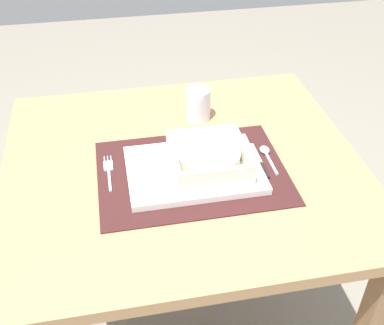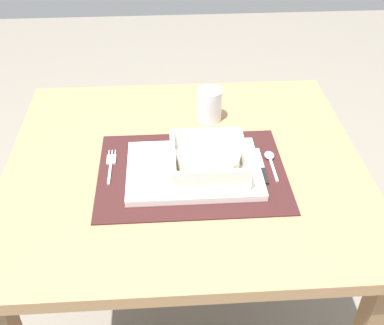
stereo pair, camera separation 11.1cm
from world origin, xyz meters
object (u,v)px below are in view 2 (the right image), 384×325
fork (111,164)px  spoon (270,158)px  butter_knife (262,168)px  dining_table (185,196)px  porridge_bowl (208,160)px  drinking_glass (209,106)px

fork → spoon: 0.38m
fork → butter_knife: size_ratio=0.96×
dining_table → porridge_bowl: 0.17m
fork → spoon: size_ratio=1.15×
dining_table → drinking_glass: drinking_glass is taller
fork → drinking_glass: drinking_glass is taller
fork → butter_knife: bearing=-7.3°
butter_knife → drinking_glass: size_ratio=1.55×
butter_knife → drinking_glass: (-0.10, 0.23, 0.03)m
dining_table → fork: 0.21m
porridge_bowl → dining_table: bearing=132.8°
porridge_bowl → butter_knife: size_ratio=1.25×
fork → butter_knife: butter_knife is taller
spoon → drinking_glass: size_ratio=1.29×
dining_table → fork: (-0.18, -0.00, 0.12)m
spoon → drinking_glass: drinking_glass is taller
porridge_bowl → spoon: size_ratio=1.50×
dining_table → drinking_glass: (0.08, 0.19, 0.15)m
spoon → butter_knife: 0.04m
fork → dining_table: bearing=0.7°
porridge_bowl → fork: bearing=167.6°
dining_table → drinking_glass: 0.25m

